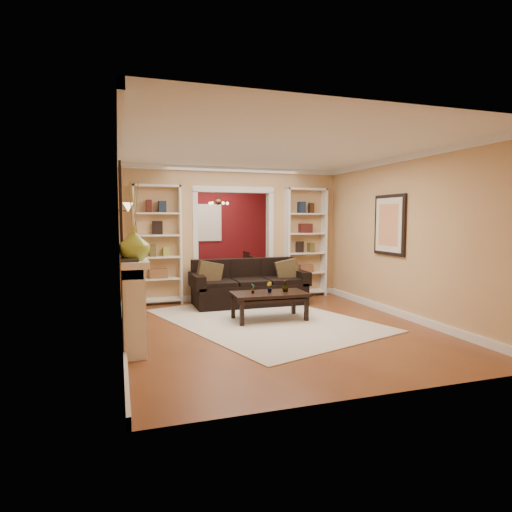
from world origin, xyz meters
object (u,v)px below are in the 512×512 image
object	(u,v)px
sofa	(249,282)
coffee_table	(269,306)
bookshelf_left	(158,245)
dining_table	(219,275)
bookshelf_right	(305,242)
fireplace	(134,300)

from	to	relation	value
sofa	coffee_table	xyz separation A→B (m)	(-0.06, -1.31, -0.21)
bookshelf_left	dining_table	bearing A→B (deg)	46.59
bookshelf_left	dining_table	world-z (taller)	bookshelf_left
coffee_table	bookshelf_right	xyz separation A→B (m)	(1.49, 1.89, 0.92)
sofa	dining_table	xyz separation A→B (m)	(-0.08, 2.25, -0.15)
bookshelf_left	fireplace	distance (m)	2.65
coffee_table	sofa	bearing A→B (deg)	89.57
fireplace	bookshelf_left	bearing A→B (deg)	77.95
sofa	bookshelf_right	distance (m)	1.70
coffee_table	dining_table	size ratio (longest dim) A/B	0.75
bookshelf_right	fireplace	size ratio (longest dim) A/B	1.35
coffee_table	fireplace	xyz separation A→B (m)	(-2.15, -0.64, 0.35)
dining_table	bookshelf_left	bearing A→B (deg)	136.59
bookshelf_right	fireplace	world-z (taller)	bookshelf_right
fireplace	bookshelf_right	bearing A→B (deg)	34.80
coffee_table	fireplace	bearing A→B (deg)	-161.13
bookshelf_right	dining_table	world-z (taller)	bookshelf_right
sofa	bookshelf_left	bearing A→B (deg)	160.82
sofa	bookshelf_left	size ratio (longest dim) A/B	0.97
bookshelf_left	bookshelf_right	size ratio (longest dim) A/B	1.00
bookshelf_left	bookshelf_right	bearing A→B (deg)	0.00
bookshelf_left	fireplace	size ratio (longest dim) A/B	1.35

